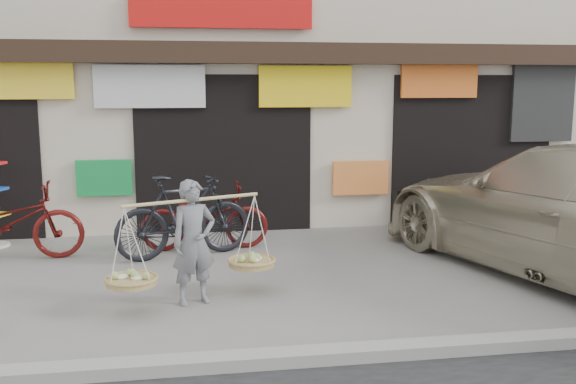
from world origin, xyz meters
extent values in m
plane|color=gray|center=(0.00, 0.00, 0.00)|extent=(70.00, 70.00, 0.00)
cube|color=gray|center=(0.00, -2.00, 0.06)|extent=(70.00, 0.25, 0.12)
cube|color=beige|center=(0.00, 6.50, 3.50)|extent=(14.00, 6.00, 7.00)
cube|color=black|center=(0.00, 3.35, 3.05)|extent=(14.00, 0.35, 0.35)
cube|color=black|center=(0.00, 3.75, 1.35)|extent=(3.00, 0.60, 2.70)
cube|color=black|center=(4.50, 3.75, 1.35)|extent=(3.00, 0.60, 2.70)
cube|color=yellow|center=(-3.20, 3.42, 2.60)|extent=(1.60, 0.08, 0.60)
cube|color=silver|center=(-1.20, 3.42, 2.50)|extent=(1.80, 0.08, 0.70)
cube|color=yellow|center=(1.40, 3.42, 2.50)|extent=(1.60, 0.08, 0.70)
cube|color=orange|center=(3.80, 3.42, 2.60)|extent=(1.40, 0.08, 0.60)
cube|color=#252525|center=(5.80, 3.42, 2.20)|extent=(1.20, 0.08, 1.40)
cube|color=#14903E|center=(-2.00, 3.42, 1.00)|extent=(0.90, 0.08, 0.60)
cube|color=orange|center=(2.40, 3.42, 0.90)|extent=(1.00, 0.08, 0.60)
cube|color=red|center=(0.00, 3.42, 3.70)|extent=(3.00, 0.08, 0.50)
imported|color=slate|center=(-0.58, -0.19, 0.73)|extent=(0.62, 0.52, 1.46)
cylinder|color=tan|center=(-0.58, -0.19, 1.23)|extent=(1.55, 0.63, 0.04)
cylinder|color=#A88B50|center=(-1.28, -0.46, 0.38)|extent=(0.56, 0.56, 0.07)
ellipsoid|color=#A5BF66|center=(-1.28, -0.46, 0.44)|extent=(0.39, 0.39, 0.10)
cylinder|color=#A88B50|center=(0.11, 0.08, 0.38)|extent=(0.56, 0.56, 0.07)
ellipsoid|color=#A5BF66|center=(0.11, 0.08, 0.44)|extent=(0.39, 0.39, 0.10)
imported|color=#58120F|center=(-3.23, 2.09, 0.56)|extent=(2.20, 0.92, 1.13)
imported|color=black|center=(-0.70, 1.89, 0.62)|extent=(2.14, 1.16, 1.24)
imported|color=#500F0D|center=(-0.38, 2.30, 0.51)|extent=(1.96, 0.72, 1.02)
cube|color=black|center=(3.63, 2.94, 0.55)|extent=(1.66, 0.57, 0.45)
cube|color=silver|center=(3.61, 3.02, 0.45)|extent=(0.44, 0.14, 0.12)
camera|label=1|loc=(-0.64, -7.48, 2.53)|focal=40.00mm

